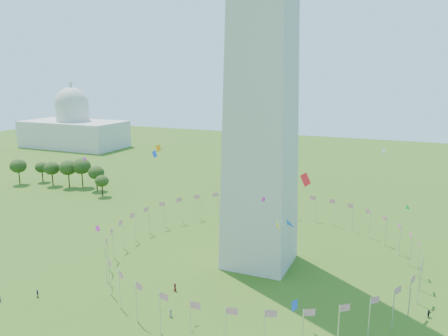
{
  "coord_description": "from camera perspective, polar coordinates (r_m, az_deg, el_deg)",
  "views": [
    {
      "loc": [
        34.91,
        -55.07,
        50.09
      ],
      "look_at": [
        -3.92,
        35.0,
        28.82
      ],
      "focal_mm": 35.0,
      "sensor_mm": 36.0,
      "label": 1
    }
  ],
  "objects": [
    {
      "name": "kites_aloft",
      "position": [
        84.86,
        8.1,
        -7.93
      ],
      "size": [
        102.49,
        74.47,
        37.78
      ],
      "color": "blue",
      "rests_on": "ground"
    },
    {
      "name": "flag_ring",
      "position": [
        119.74,
        4.64,
        -10.19
      ],
      "size": [
        80.24,
        80.24,
        9.0
      ],
      "color": "silver",
      "rests_on": "ground"
    },
    {
      "name": "capitol_building",
      "position": [
        319.65,
        -19.18,
        6.7
      ],
      "size": [
        70.0,
        35.0,
        46.0
      ],
      "primitive_type": null,
      "color": "beige",
      "rests_on": "ground"
    },
    {
      "name": "tree_line_west",
      "position": [
        208.09,
        -20.11,
        -0.84
      ],
      "size": [
        54.92,
        15.74,
        12.89
      ],
      "color": "#314C19",
      "rests_on": "ground"
    }
  ]
}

